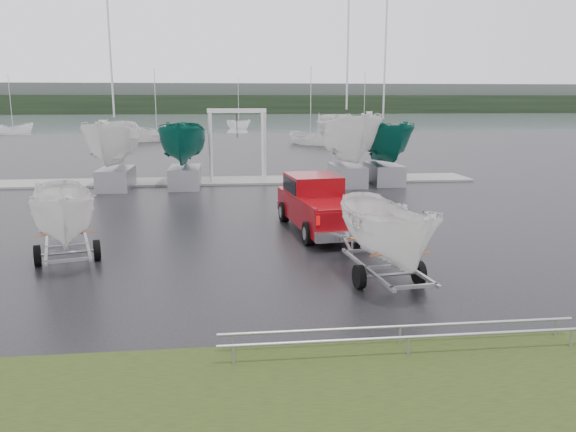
{
  "coord_description": "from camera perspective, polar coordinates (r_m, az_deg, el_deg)",
  "views": [
    {
      "loc": [
        0.71,
        -19.04,
        4.62
      ],
      "look_at": [
        2.58,
        -2.71,
        1.2
      ],
      "focal_mm": 35.0,
      "sensor_mm": 36.0,
      "label": 1
    }
  ],
  "objects": [
    {
      "name": "pickup_truck",
      "position": [
        20.24,
        3.06,
        1.41
      ],
      "size": [
        2.6,
        5.88,
        1.9
      ],
      "rotation": [
        0.0,
        0.0,
        0.11
      ],
      "color": "maroon",
      "rests_on": "ground"
    },
    {
      "name": "moored_boat_1",
      "position": [
        65.91,
        -13.13,
        7.44
      ],
      "size": [
        3.91,
        3.9,
        11.63
      ],
      "rotation": [
        0.0,
        0.0,
        5.44
      ],
      "color": "silver",
      "rests_on": "ground"
    },
    {
      "name": "moored_boat_5",
      "position": [
        91.74,
        -5.01,
        8.83
      ],
      "size": [
        3.21,
        3.23,
        11.14
      ],
      "rotation": [
        0.0,
        0.0,
        0.48
      ],
      "color": "silver",
      "rests_on": "ground"
    },
    {
      "name": "lake",
      "position": [
        119.13,
        -6.98,
        9.45
      ],
      "size": [
        300.0,
        300.0,
        0.0
      ],
      "primitive_type": "plane",
      "color": "gray",
      "rests_on": "ground"
    },
    {
      "name": "treeline",
      "position": [
        189.05,
        -6.9,
        11.18
      ],
      "size": [
        300.0,
        8.0,
        6.0
      ],
      "primitive_type": "cube",
      "color": "black",
      "rests_on": "ground"
    },
    {
      "name": "dock",
      "position": [
        32.37,
        -7.75,
        3.53
      ],
      "size": [
        30.0,
        3.0,
        0.12
      ],
      "primitive_type": "cube",
      "color": "gray",
      "rests_on": "ground"
    },
    {
      "name": "moored_boat_3",
      "position": [
        74.25,
        7.68,
        8.09
      ],
      "size": [
        4.1,
        4.11,
        11.82
      ],
      "rotation": [
        0.0,
        0.0,
        5.59
      ],
      "color": "silver",
      "rests_on": "ground"
    },
    {
      "name": "far_hill",
      "position": [
        197.04,
        -6.9,
        11.79
      ],
      "size": [
        300.0,
        6.0,
        10.0
      ],
      "primitive_type": "cube",
      "color": "#4C5651",
      "rests_on": "ground"
    },
    {
      "name": "moored_boat_4",
      "position": [
        87.74,
        -26.11,
        7.56
      ],
      "size": [
        3.0,
        2.98,
        10.81
      ],
      "rotation": [
        0.0,
        0.0,
        2.2
      ],
      "color": "silver",
      "rests_on": "ground"
    },
    {
      "name": "keelboat_3",
      "position": [
        31.62,
        9.9,
        10.07
      ],
      "size": [
        2.38,
        3.2,
        10.55
      ],
      "color": "#94979C",
      "rests_on": "ground"
    },
    {
      "name": "mast_rack_2",
      "position": [
        10.96,
        11.74,
        -11.44
      ],
      "size": [
        7.0,
        0.56,
        0.06
      ],
      "color": "#94979C",
      "rests_on": "ground"
    },
    {
      "name": "keelboat_0",
      "position": [
        30.57,
        -17.44,
        10.14
      ],
      "size": [
        2.54,
        3.2,
        10.71
      ],
      "color": "#94979C",
      "rests_on": "ground"
    },
    {
      "name": "grass_verge",
      "position": [
        9.3,
        -10.56,
        -18.23
      ],
      "size": [
        40.0,
        40.0,
        0.0
      ],
      "primitive_type": "plane",
      "color": "black",
      "rests_on": "ground"
    },
    {
      "name": "ground_plane",
      "position": [
        19.6,
        -8.43,
        -2.0
      ],
      "size": [
        120.0,
        120.0,
        0.0
      ],
      "primitive_type": "plane",
      "color": "black",
      "rests_on": "ground"
    },
    {
      "name": "boat_hoist",
      "position": [
        32.11,
        -5.19,
        8.23
      ],
      "size": [
        3.3,
        2.18,
        4.12
      ],
      "color": "silver",
      "rests_on": "ground"
    },
    {
      "name": "moored_boat_2",
      "position": [
        59.13,
        2.29,
        7.27
      ],
      "size": [
        3.24,
        3.26,
        11.1
      ],
      "rotation": [
        0.0,
        0.0,
        0.55
      ],
      "color": "silver",
      "rests_on": "ground"
    },
    {
      "name": "keelboat_1",
      "position": [
        30.32,
        -10.62,
        10.04
      ],
      "size": [
        2.41,
        3.2,
        7.5
      ],
      "color": "#94979C",
      "rests_on": "ground"
    },
    {
      "name": "keelboat_2",
      "position": [
        30.78,
        6.19,
        11.66
      ],
      "size": [
        2.89,
        3.2,
        11.08
      ],
      "color": "#94979C",
      "rests_on": "ground"
    },
    {
      "name": "trailer_parked",
      "position": [
        17.11,
        -22.11,
        4.77
      ],
      "size": [
        2.18,
        3.78,
        5.16
      ],
      "rotation": [
        0.0,
        0.0,
        0.27
      ],
      "color": "#94979C",
      "rests_on": "ground"
    },
    {
      "name": "trailer_hitched",
      "position": [
        14.06,
        10.29,
        3.72
      ],
      "size": [
        1.88,
        3.71,
        4.98
      ],
      "rotation": [
        0.0,
        0.0,
        0.11
      ],
      "color": "#94979C",
      "rests_on": "ground"
    }
  ]
}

